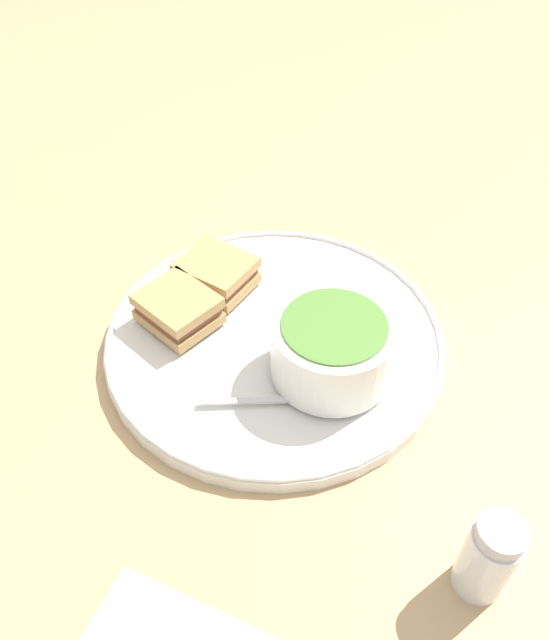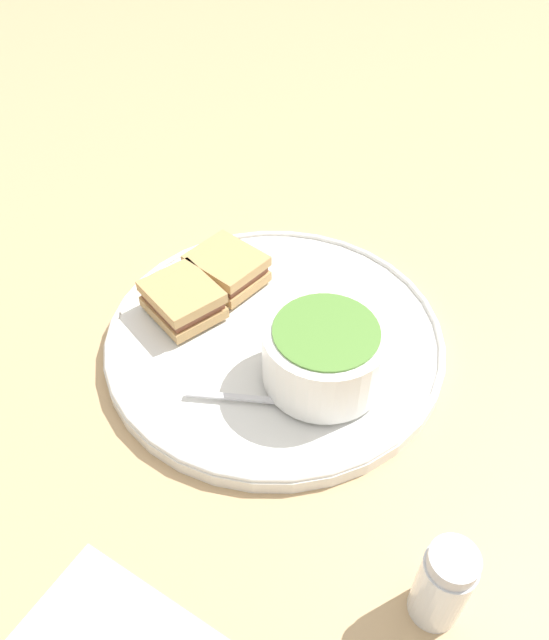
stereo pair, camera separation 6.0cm
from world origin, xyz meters
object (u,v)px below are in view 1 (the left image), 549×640
Objects in this scene: spoon at (300,398)px; salt_shaker at (488,558)px; soup_bowl at (332,348)px; sandwich_half_far at (178,308)px; sandwich_half_near at (217,273)px.

salt_shaker is at bearing -52.44° from spoon.
soup_bowl is 0.16m from sandwich_half_far.
salt_shaker is at bearing 43.52° from sandwich_half_near.
sandwich_half_far is at bearing -104.78° from soup_bowl.
spoon is 1.44× the size of salt_shaker.
salt_shaker reaches higher than soup_bowl.
soup_bowl is 0.95× the size of spoon.
sandwich_half_far reaches higher than spoon.
soup_bowl reaches higher than sandwich_half_near.
sandwich_half_near is (-0.14, -0.11, 0.01)m from spoon.
soup_bowl is 0.16m from sandwich_half_near.
soup_bowl is 1.18× the size of sandwich_half_far.
spoon is 1.29× the size of sandwich_half_near.
sandwich_half_near is 0.96× the size of sandwich_half_far.
soup_bowl is at bearing -143.62° from salt_shaker.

